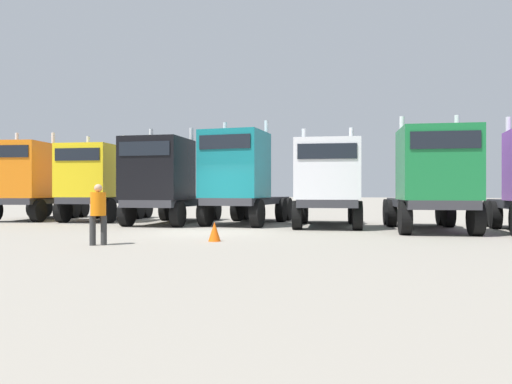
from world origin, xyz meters
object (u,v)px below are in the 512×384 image
(semi_truck_orange, at_px, (28,181))
(traffic_cone_near, at_px, (214,232))
(semi_truck_white, at_px, (327,183))
(semi_truck_green, at_px, (433,179))
(visitor_in_hivis, at_px, (98,210))
(semi_truck_yellow, at_px, (97,181))
(semi_truck_black, at_px, (164,180))
(semi_truck_teal, at_px, (240,178))

(semi_truck_orange, relative_size, traffic_cone_near, 11.31)
(semi_truck_white, bearing_deg, semi_truck_green, 66.21)
(visitor_in_hivis, bearing_deg, semi_truck_yellow, -178.57)
(semi_truck_black, relative_size, semi_truck_green, 1.04)
(semi_truck_orange, height_order, semi_truck_yellow, semi_truck_orange)
(semi_truck_teal, bearing_deg, visitor_in_hivis, -7.61)
(visitor_in_hivis, xyz_separation_m, traffic_cone_near, (2.43, 2.02, -0.65))
(semi_truck_yellow, xyz_separation_m, semi_truck_green, (15.01, -0.72, -0.06))
(semi_truck_white, height_order, visitor_in_hivis, semi_truck_white)
(semi_truck_orange, xyz_separation_m, semi_truck_black, (7.77, -0.11, -0.05))
(semi_truck_green, distance_m, visitor_in_hivis, 11.12)
(semi_truck_black, bearing_deg, semi_truck_white, 88.71)
(semi_truck_orange, distance_m, traffic_cone_near, 13.98)
(semi_truck_teal, distance_m, traffic_cone_near, 6.79)
(semi_truck_black, relative_size, visitor_in_hivis, 4.12)
(semi_truck_orange, distance_m, semi_truck_green, 18.53)
(visitor_in_hivis, bearing_deg, semi_truck_orange, -163.96)
(semi_truck_black, distance_m, traffic_cone_near, 7.47)
(semi_truck_yellow, height_order, semi_truck_teal, semi_truck_teal)
(visitor_in_hivis, bearing_deg, traffic_cone_near, 91.38)
(semi_truck_teal, relative_size, traffic_cone_near, 11.37)
(semi_truck_black, height_order, semi_truck_green, semi_truck_black)
(visitor_in_hivis, distance_m, traffic_cone_near, 3.22)
(semi_truck_white, relative_size, semi_truck_green, 0.96)
(semi_truck_black, xyz_separation_m, visitor_in_hivis, (2.59, -7.31, -0.96))
(semi_truck_teal, xyz_separation_m, visitor_in_hivis, (-0.53, -8.31, -1.08))
(semi_truck_yellow, distance_m, traffic_cone_near, 11.27)
(semi_truck_yellow, relative_size, semi_truck_teal, 0.96)
(semi_truck_black, distance_m, visitor_in_hivis, 7.81)
(visitor_in_hivis, bearing_deg, semi_truck_green, 94.16)
(semi_truck_yellow, relative_size, traffic_cone_near, 10.97)
(semi_truck_orange, distance_m, semi_truck_teal, 10.93)
(semi_truck_teal, xyz_separation_m, semi_truck_white, (3.73, -0.04, -0.24))
(visitor_in_hivis, bearing_deg, semi_truck_white, 114.37)
(semi_truck_orange, xyz_separation_m, traffic_cone_near, (12.79, -5.40, -1.67))
(visitor_in_hivis, bearing_deg, semi_truck_teal, 138.00)
(semi_truck_black, relative_size, semi_truck_white, 1.08)
(semi_truck_yellow, distance_m, visitor_in_hivis, 10.74)
(semi_truck_yellow, xyz_separation_m, semi_truck_teal, (7.37, 0.09, 0.10))
(semi_truck_teal, height_order, semi_truck_green, semi_truck_teal)
(semi_truck_orange, height_order, traffic_cone_near, semi_truck_orange)
(semi_truck_black, height_order, semi_truck_white, semi_truck_black)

